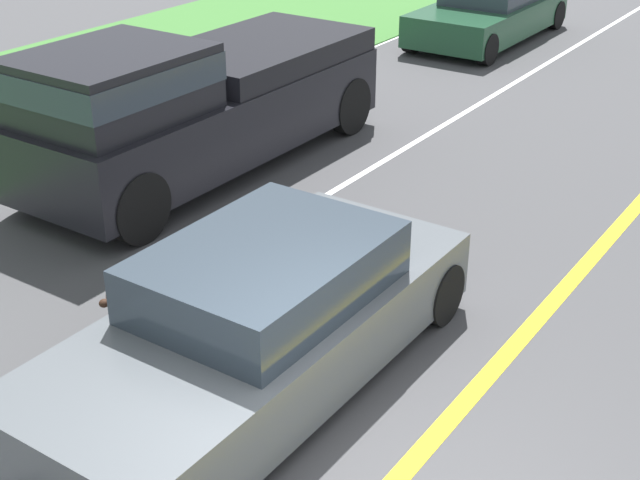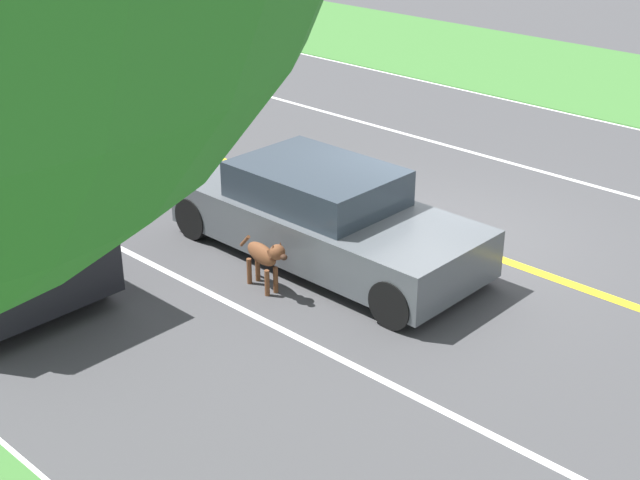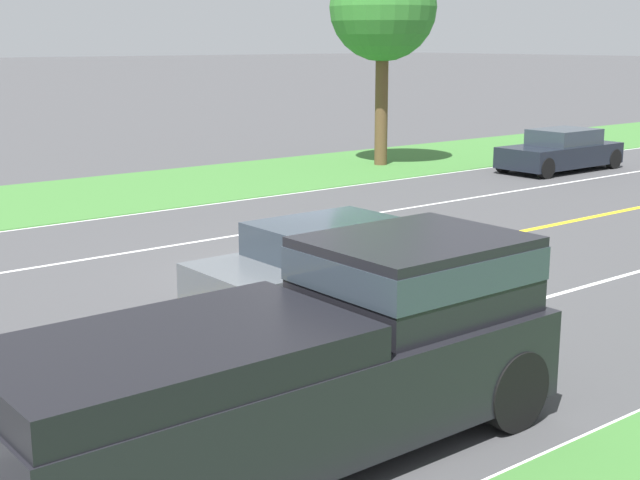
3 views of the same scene
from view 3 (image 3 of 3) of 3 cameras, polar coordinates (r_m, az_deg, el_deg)
ground_plane at (r=15.73m, az=-0.51°, el=-2.19°), size 400.00×400.00×0.00m
centre_divider_line at (r=15.73m, az=-0.51°, el=-2.18°), size 0.18×160.00×0.01m
lane_edge_line_left at (r=21.54m, az=-12.06°, el=1.61°), size 0.14×160.00×0.01m
lane_dash_same_dir at (r=13.26m, az=8.90°, el=-5.19°), size 0.10×160.00×0.01m
lane_dash_oncoming at (r=18.53m, az=-7.19°, el=0.01°), size 0.10×160.00×0.01m
grass_verge_left at (r=24.23m, az=-15.26°, el=2.67°), size 6.00×160.00×0.03m
ego_car at (r=13.81m, az=0.98°, el=-1.62°), size 1.89×4.62×1.34m
dog at (r=13.01m, az=4.95°, el=-3.15°), size 0.32×1.06×0.79m
pickup_truck at (r=8.78m, az=-0.62°, el=-7.38°), size 2.04×5.80×2.02m
oncoming_car at (r=29.21m, az=15.15°, el=5.51°), size 1.81×4.27×1.30m
roadside_tree_left_near at (r=29.24m, az=4.05°, el=14.57°), size 3.42×3.42×6.78m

